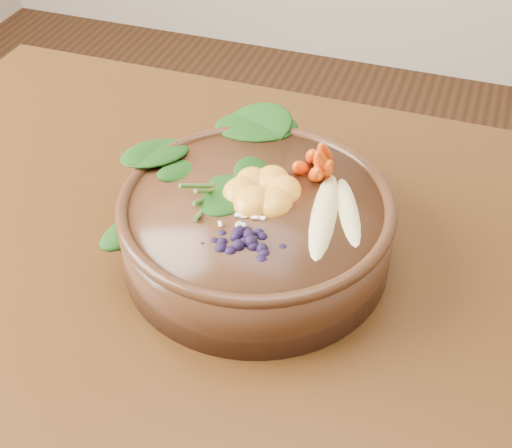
# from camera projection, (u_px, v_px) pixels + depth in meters

# --- Properties ---
(dining_table) EXTENTS (1.60, 0.90, 0.75)m
(dining_table) POSITION_uv_depth(u_px,v_px,m) (437.00, 413.00, 0.78)
(dining_table) COLOR #331C0C
(dining_table) RESTS_ON ground
(stoneware_bowl) EXTENTS (0.33, 0.33, 0.08)m
(stoneware_bowl) POSITION_uv_depth(u_px,v_px,m) (256.00, 231.00, 0.80)
(stoneware_bowl) COLOR #492A18
(stoneware_bowl) RESTS_ON dining_table
(kale_heap) EXTENTS (0.21, 0.19, 0.05)m
(kale_heap) POSITION_uv_depth(u_px,v_px,m) (230.00, 147.00, 0.81)
(kale_heap) COLOR #1A4411
(kale_heap) RESTS_ON stoneware_bowl
(carrot_cluster) EXTENTS (0.07, 0.07, 0.08)m
(carrot_cluster) POSITION_uv_depth(u_px,v_px,m) (321.00, 137.00, 0.80)
(carrot_cluster) COLOR #E6470E
(carrot_cluster) RESTS_ON stoneware_bowl
(banana_halves) EXTENTS (0.09, 0.17, 0.03)m
(banana_halves) POSITION_uv_depth(u_px,v_px,m) (337.00, 202.00, 0.75)
(banana_halves) COLOR #E0CC84
(banana_halves) RESTS_ON stoneware_bowl
(mandarin_cluster) EXTENTS (0.10, 0.10, 0.03)m
(mandarin_cluster) POSITION_uv_depth(u_px,v_px,m) (262.00, 180.00, 0.78)
(mandarin_cluster) COLOR orange
(mandarin_cluster) RESTS_ON stoneware_bowl
(blueberry_pile) EXTENTS (0.15, 0.12, 0.04)m
(blueberry_pile) POSITION_uv_depth(u_px,v_px,m) (243.00, 225.00, 0.71)
(blueberry_pile) COLOR black
(blueberry_pile) RESTS_ON stoneware_bowl
(coconut_flakes) EXTENTS (0.10, 0.08, 0.01)m
(coconut_flakes) POSITION_uv_depth(u_px,v_px,m) (253.00, 212.00, 0.76)
(coconut_flakes) COLOR white
(coconut_flakes) RESTS_ON stoneware_bowl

